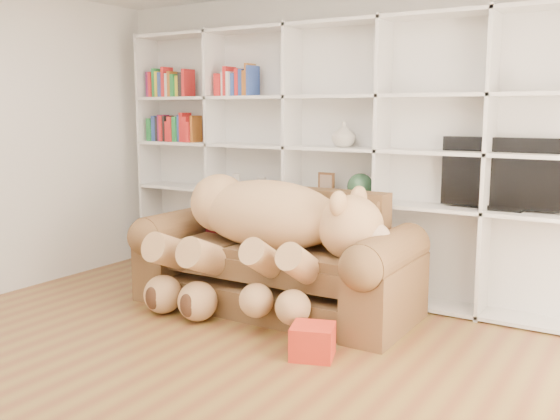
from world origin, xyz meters
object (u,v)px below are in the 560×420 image
Objects in this scene: sofa at (277,264)px; gift_box at (313,341)px; teddy_bear at (263,229)px; tv at (504,175)px.

sofa reaches higher than gift_box.
teddy_bear is 1.98× the size of tv.
sofa is at bearing 80.32° from teddy_bear.
sofa is at bearing 134.21° from gift_box.
tv is at bearing 23.00° from teddy_bear.
gift_box is at bearing -42.99° from teddy_bear.
gift_box is 2.01m from tv.
teddy_bear is 1.15m from gift_box.
gift_box is at bearing -45.79° from sofa.
teddy_bear is at bearing 142.61° from gift_box.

